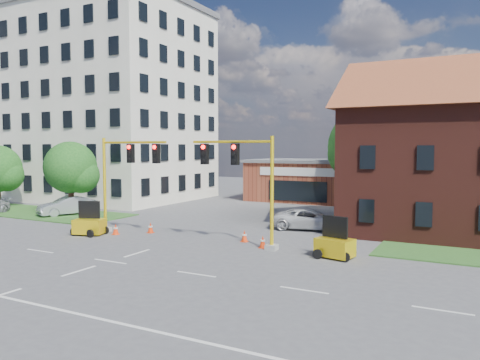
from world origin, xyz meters
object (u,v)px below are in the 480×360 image
(signal_mast_east, at_px, (245,177))
(trailer_east, at_px, (335,246))
(signal_mast_west, at_px, (124,173))
(trailer_west, at_px, (90,225))
(pickup_white, at_px, (310,219))

(signal_mast_east, distance_m, trailer_east, 6.16)
(signal_mast_west, xyz_separation_m, trailer_west, (-1.74, -1.31, -3.27))
(signal_mast_east, xyz_separation_m, trailer_west, (-10.45, -1.31, -3.27))
(signal_mast_west, relative_size, trailer_east, 3.05)
(signal_mast_west, xyz_separation_m, signal_mast_east, (8.71, 0.00, 0.00))
(signal_mast_west, relative_size, signal_mast_east, 1.00)
(signal_mast_west, distance_m, pickup_white, 12.78)
(trailer_west, bearing_deg, trailer_east, -14.68)
(signal_mast_east, distance_m, trailer_west, 11.03)
(trailer_west, height_order, trailer_east, trailer_west)
(trailer_east, relative_size, pickup_white, 0.40)
(signal_mast_east, bearing_deg, pickup_white, 78.85)
(signal_mast_east, relative_size, trailer_east, 3.05)
(signal_mast_east, relative_size, trailer_west, 2.92)
(trailer_west, relative_size, trailer_east, 1.05)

